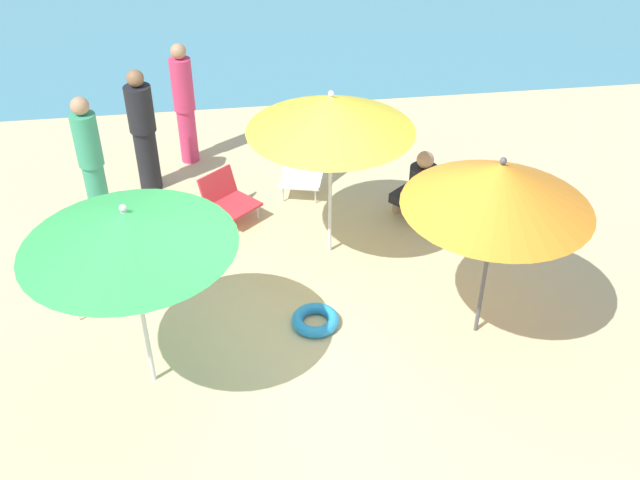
{
  "coord_description": "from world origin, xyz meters",
  "views": [
    {
      "loc": [
        -0.67,
        -5.25,
        4.82
      ],
      "look_at": [
        0.15,
        0.55,
        0.7
      ],
      "focal_mm": 40.67,
      "sensor_mm": 36.0,
      "label": 1
    }
  ],
  "objects": [
    {
      "name": "umbrella_orange",
      "position": [
        1.59,
        -0.2,
        1.65
      ],
      "size": [
        1.68,
        1.68,
        1.92
      ],
      "color": "#4C4C51",
      "rests_on": "ground_plane"
    },
    {
      "name": "beach_chair_c",
      "position": [
        -0.74,
        2.16,
        0.28
      ],
      "size": [
        0.76,
        0.77,
        0.55
      ],
      "rotation": [
        0.0,
        0.0,
        -0.86
      ],
      "color": "red",
      "rests_on": "ground_plane"
    },
    {
      "name": "umbrella_green",
      "position": [
        -1.51,
        -0.43,
        1.65
      ],
      "size": [
        1.73,
        1.73,
        1.87
      ],
      "color": "silver",
      "rests_on": "ground_plane"
    },
    {
      "name": "swim_ring",
      "position": [
        0.04,
        0.1,
        0.06
      ],
      "size": [
        0.47,
        0.47,
        0.11
      ],
      "primitive_type": "torus",
      "color": "#238CD8",
      "rests_on": "ground_plane"
    },
    {
      "name": "ground_plane",
      "position": [
        0.0,
        0.0,
        0.0
      ],
      "size": [
        40.0,
        40.0,
        0.0
      ],
      "primitive_type": "plane",
      "color": "#D3BC8C"
    },
    {
      "name": "person_b",
      "position": [
        -1.2,
        3.67,
        0.84
      ],
      "size": [
        0.28,
        0.28,
        1.64
      ],
      "rotation": [
        0.0,
        0.0,
        4.93
      ],
      "color": "#DB3866",
      "rests_on": "ground_plane"
    },
    {
      "name": "umbrella_yellow",
      "position": [
        0.37,
        1.32,
        1.69
      ],
      "size": [
        1.73,
        1.73,
        1.93
      ],
      "color": "silver",
      "rests_on": "ground_plane"
    },
    {
      "name": "beach_chair_b",
      "position": [
        0.22,
        2.68,
        0.3
      ],
      "size": [
        0.64,
        0.69,
        0.6
      ],
      "rotation": [
        0.0,
        0.0,
        -1.83
      ],
      "color": "white",
      "rests_on": "ground_plane"
    },
    {
      "name": "beach_bag",
      "position": [
        -1.68,
        1.01,
        0.12
      ],
      "size": [
        0.29,
        0.3,
        0.24
      ],
      "primitive_type": "cube",
      "rotation": [
        0.0,
        0.0,
        2.06
      ],
      "color": "silver",
      "rests_on": "ground_plane"
    },
    {
      "name": "person_d",
      "position": [
        -1.7,
        3.02,
        0.79
      ],
      "size": [
        0.33,
        0.33,
        1.59
      ],
      "rotation": [
        0.0,
        0.0,
        5.8
      ],
      "color": "black",
      "rests_on": "ground_plane"
    },
    {
      "name": "person_a",
      "position": [
        1.49,
        1.78,
        0.47
      ],
      "size": [
        0.52,
        0.55,
        0.94
      ],
      "rotation": [
        0.0,
        0.0,
        2.25
      ],
      "color": "black",
      "rests_on": "ground_plane"
    },
    {
      "name": "person_c",
      "position": [
        -2.18,
        2.03,
        0.88
      ],
      "size": [
        0.28,
        0.28,
        1.71
      ],
      "rotation": [
        0.0,
        0.0,
        4.19
      ],
      "color": "#389970",
      "rests_on": "ground_plane"
    },
    {
      "name": "beach_chair_a",
      "position": [
        -2.17,
        0.8,
        0.36
      ],
      "size": [
        0.55,
        0.59,
        0.69
      ],
      "rotation": [
        0.0,
        0.0,
        -1.36
      ],
      "color": "white",
      "rests_on": "ground_plane"
    }
  ]
}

